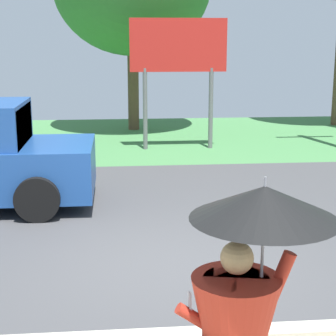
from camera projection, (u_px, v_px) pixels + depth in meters
name	position (u px, v px, depth m)	size (l,w,h in m)	color
ground_plane	(158.00, 204.00, 10.47)	(40.00, 22.00, 0.20)	#424244
monk_pedestrian	(240.00, 328.00, 3.76)	(1.06, 0.97, 2.13)	#B22D1E
roadside_billboard	(178.00, 55.00, 14.94)	(2.60, 0.12, 3.50)	slate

